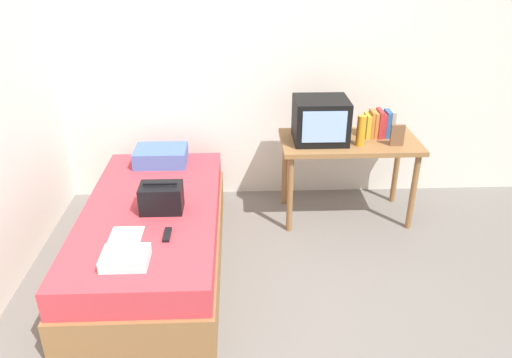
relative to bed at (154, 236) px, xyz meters
name	(u,v)px	position (x,y,z in m)	size (l,w,h in m)	color
ground_plane	(295,333)	(0.99, -0.79, -0.25)	(8.00, 8.00, 0.00)	slate
wall_back	(275,59)	(0.99, 1.21, 1.05)	(5.20, 0.10, 2.60)	silver
bed	(154,236)	(0.00, 0.00, 0.00)	(1.00, 2.00, 0.51)	olive
desk	(349,150)	(1.59, 0.68, 0.39)	(1.16, 0.60, 0.73)	olive
tv	(321,120)	(1.33, 0.67, 0.66)	(0.44, 0.39, 0.36)	black
water_bottle	(361,131)	(1.65, 0.56, 0.61)	(0.07, 0.07, 0.25)	orange
book_row	(379,124)	(1.85, 0.75, 0.59)	(0.24, 0.17, 0.23)	gold
picture_frame	(397,135)	(1.95, 0.54, 0.57)	(0.11, 0.02, 0.18)	brown
pillow	(161,156)	(-0.02, 0.76, 0.33)	(0.44, 0.32, 0.14)	#4766AD
handbag	(161,198)	(0.10, -0.06, 0.36)	(0.30, 0.20, 0.22)	black
magazine	(125,239)	(-0.10, -0.43, 0.26)	(0.21, 0.29, 0.01)	white
remote_dark	(167,235)	(0.17, -0.40, 0.27)	(0.04, 0.16, 0.02)	black
folded_towel	(125,258)	(-0.04, -0.69, 0.29)	(0.28, 0.22, 0.07)	white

